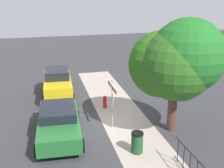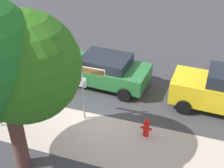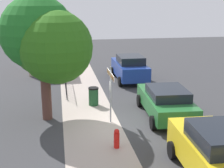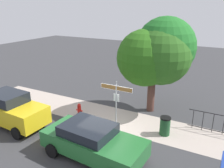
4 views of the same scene
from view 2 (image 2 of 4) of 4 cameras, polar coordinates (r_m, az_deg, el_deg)
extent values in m
plane|color=#38383A|center=(12.01, -3.84, -5.86)|extent=(60.00, 60.00, 0.00)
cube|color=#B2A296|center=(11.93, -15.24, -7.40)|extent=(24.00, 2.60, 0.00)
cylinder|color=#9EA0A5|center=(11.01, -5.79, -1.42)|extent=(0.07, 0.07, 2.64)
cube|color=brown|center=(10.52, -6.07, 2.93)|extent=(1.78, 0.02, 0.22)
cube|color=white|center=(10.52, -6.07, 2.93)|extent=(1.81, 0.02, 0.25)
cube|color=silver|center=(10.78, -5.95, 0.32)|extent=(0.32, 0.02, 0.42)
cylinder|color=#51322A|center=(9.51, -18.27, -9.73)|extent=(0.46, 0.46, 2.55)
sphere|color=#2A6517|center=(8.50, -17.00, 3.30)|extent=(3.29, 3.29, 3.29)
cube|color=gold|center=(12.63, 21.41, -1.73)|extent=(4.33, 1.92, 0.97)
cylinder|color=black|center=(12.17, 14.05, -4.44)|extent=(0.65, 0.25, 0.64)
cylinder|color=black|center=(13.62, 15.22, -0.37)|extent=(0.65, 0.25, 0.64)
cube|color=#256930|center=(13.61, -2.24, 2.61)|extent=(4.63, 2.19, 0.73)
cube|color=black|center=(13.24, -1.21, 4.61)|extent=(2.27, 1.82, 0.44)
cylinder|color=black|center=(13.71, -9.73, 0.61)|extent=(0.65, 0.26, 0.64)
cylinder|color=black|center=(15.15, -6.05, 4.12)|extent=(0.65, 0.26, 0.64)
cylinder|color=black|center=(12.55, 2.43, -2.13)|extent=(0.65, 0.26, 0.64)
cylinder|color=black|center=(14.11, 5.11, 1.93)|extent=(0.65, 0.26, 0.64)
cylinder|color=black|center=(16.96, -19.37, 5.56)|extent=(0.64, 0.22, 0.64)
cylinder|color=red|center=(10.83, 6.82, -8.86)|extent=(0.22, 0.22, 0.62)
sphere|color=red|center=(10.59, 6.94, -7.34)|extent=(0.20, 0.20, 0.20)
cylinder|color=red|center=(10.79, 7.66, -8.90)|extent=(0.10, 0.09, 0.09)
cylinder|color=red|center=(10.83, 5.99, -8.57)|extent=(0.10, 0.09, 0.09)
cylinder|color=#1E4C28|center=(12.29, -17.46, -3.88)|extent=(0.52, 0.52, 0.90)
cylinder|color=black|center=(12.03, -17.83, -1.98)|extent=(0.55, 0.55, 0.08)
camera|label=1|loc=(20.41, -40.99, 24.14)|focal=44.98mm
camera|label=3|loc=(11.35, 73.55, -0.23)|focal=50.33mm
camera|label=4|loc=(20.30, -8.70, 28.67)|focal=36.66mm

